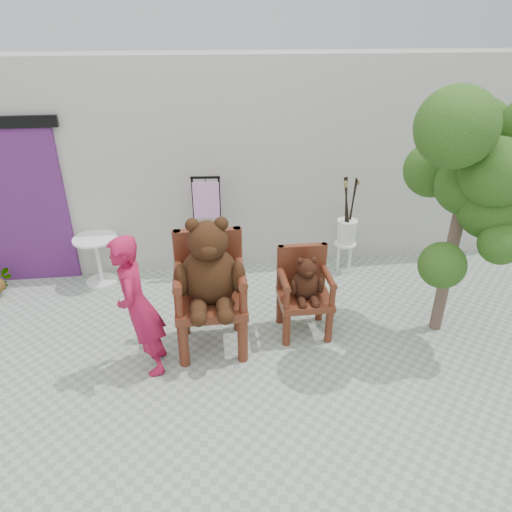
{
  "coord_description": "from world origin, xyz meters",
  "views": [
    {
      "loc": [
        -0.54,
        -3.62,
        3.38
      ],
      "look_at": [
        0.04,
        1.04,
        0.95
      ],
      "focal_mm": 32.0,
      "sensor_mm": 36.0,
      "label": 1
    }
  ],
  "objects_px": {
    "chair_big": "(210,276)",
    "display_stand": "(208,239)",
    "person": "(139,307)",
    "cafe_table": "(98,255)",
    "chair_small": "(305,285)",
    "tree": "(480,168)",
    "stool_bucket": "(346,231)"
  },
  "relations": [
    {
      "from": "display_stand",
      "to": "tree",
      "type": "height_order",
      "value": "tree"
    },
    {
      "from": "chair_small",
      "to": "cafe_table",
      "type": "xyz_separation_m",
      "value": [
        -2.64,
        1.48,
        -0.18
      ]
    },
    {
      "from": "stool_bucket",
      "to": "tree",
      "type": "xyz_separation_m",
      "value": [
        0.74,
        -1.69,
        1.41
      ]
    },
    {
      "from": "chair_big",
      "to": "cafe_table",
      "type": "relative_size",
      "value": 2.28
    },
    {
      "from": "chair_big",
      "to": "chair_small",
      "type": "distance_m",
      "value": 1.15
    },
    {
      "from": "person",
      "to": "tree",
      "type": "height_order",
      "value": "tree"
    },
    {
      "from": "chair_big",
      "to": "tree",
      "type": "relative_size",
      "value": 0.56
    },
    {
      "from": "person",
      "to": "display_stand",
      "type": "height_order",
      "value": "person"
    },
    {
      "from": "chair_big",
      "to": "tree",
      "type": "distance_m",
      "value": 3.0
    },
    {
      "from": "stool_bucket",
      "to": "tree",
      "type": "bearing_deg",
      "value": -66.43
    },
    {
      "from": "chair_big",
      "to": "display_stand",
      "type": "height_order",
      "value": "chair_big"
    },
    {
      "from": "chair_small",
      "to": "person",
      "type": "bearing_deg",
      "value": -165.27
    },
    {
      "from": "display_stand",
      "to": "chair_big",
      "type": "bearing_deg",
      "value": -86.51
    },
    {
      "from": "chair_small",
      "to": "cafe_table",
      "type": "relative_size",
      "value": 1.5
    },
    {
      "from": "person",
      "to": "display_stand",
      "type": "bearing_deg",
      "value": 156.3
    },
    {
      "from": "cafe_table",
      "to": "stool_bucket",
      "type": "bearing_deg",
      "value": -1.42
    },
    {
      "from": "chair_small",
      "to": "tree",
      "type": "xyz_separation_m",
      "value": [
        1.67,
        -0.3,
        1.43
      ]
    },
    {
      "from": "cafe_table",
      "to": "tree",
      "type": "height_order",
      "value": "tree"
    },
    {
      "from": "chair_big",
      "to": "display_stand",
      "type": "relative_size",
      "value": 1.06
    },
    {
      "from": "person",
      "to": "tree",
      "type": "relative_size",
      "value": 0.54
    },
    {
      "from": "stool_bucket",
      "to": "tree",
      "type": "relative_size",
      "value": 0.5
    },
    {
      "from": "chair_big",
      "to": "chair_small",
      "type": "xyz_separation_m",
      "value": [
        1.1,
        0.17,
        -0.29
      ]
    },
    {
      "from": "chair_small",
      "to": "display_stand",
      "type": "distance_m",
      "value": 1.84
    },
    {
      "from": "chair_big",
      "to": "cafe_table",
      "type": "distance_m",
      "value": 2.3
    },
    {
      "from": "stool_bucket",
      "to": "chair_small",
      "type": "bearing_deg",
      "value": -123.83
    },
    {
      "from": "chair_small",
      "to": "display_stand",
      "type": "bearing_deg",
      "value": 125.83
    },
    {
      "from": "person",
      "to": "tree",
      "type": "bearing_deg",
      "value": 90.24
    },
    {
      "from": "chair_big",
      "to": "display_stand",
      "type": "xyz_separation_m",
      "value": [
        0.02,
        1.66,
        -0.33
      ]
    },
    {
      "from": "tree",
      "to": "chair_small",
      "type": "bearing_deg",
      "value": 169.68
    },
    {
      "from": "chair_small",
      "to": "display_stand",
      "type": "relative_size",
      "value": 0.7
    },
    {
      "from": "chair_small",
      "to": "chair_big",
      "type": "bearing_deg",
      "value": -171.41
    },
    {
      "from": "tree",
      "to": "chair_big",
      "type": "bearing_deg",
      "value": 177.15
    }
  ]
}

